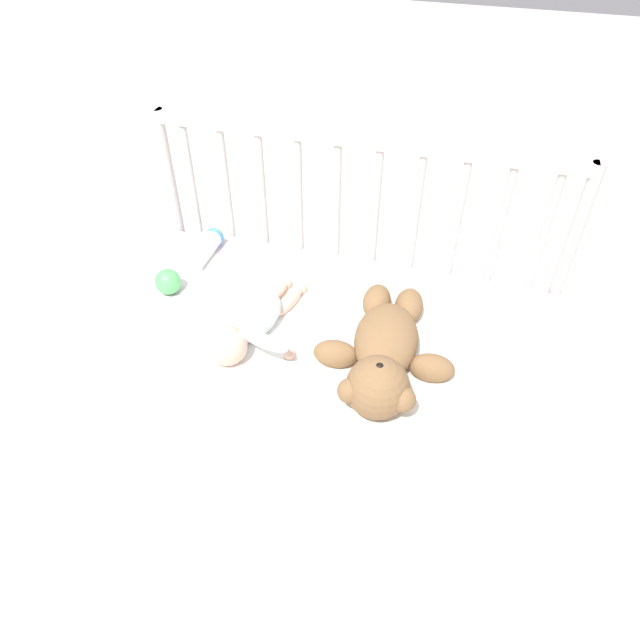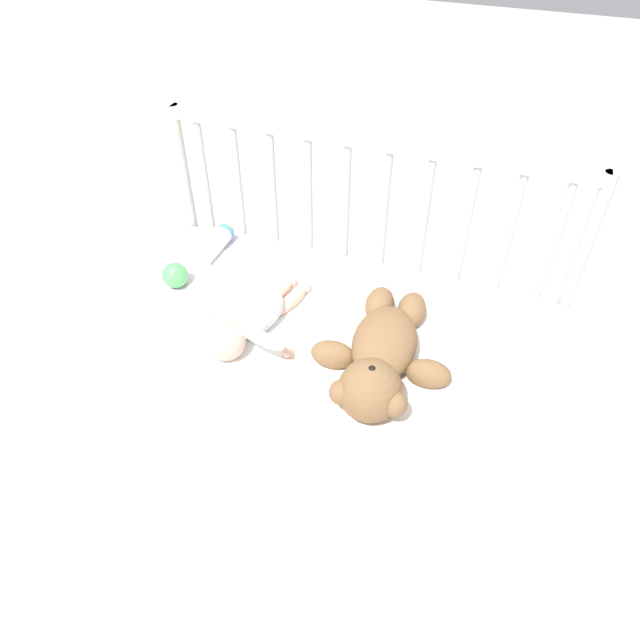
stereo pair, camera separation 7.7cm
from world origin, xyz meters
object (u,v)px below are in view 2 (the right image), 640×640
object	(u,v)px
baby	(251,321)
baby_bottle	(217,242)
toy_ball	(175,275)
teddy_bear	(381,355)

from	to	relation	value
baby	baby_bottle	xyz separation A→B (m)	(-0.27, 0.31, -0.01)
toy_ball	baby	bearing A→B (deg)	-20.02
toy_ball	baby_bottle	distance (m)	0.21
baby	baby_bottle	world-z (taller)	baby
toy_ball	baby_bottle	size ratio (longest dim) A/B	0.39
baby	toy_ball	world-z (taller)	baby
teddy_bear	toy_ball	world-z (taller)	teddy_bear
teddy_bear	baby_bottle	xyz separation A→B (m)	(-0.63, 0.33, -0.03)
toy_ball	baby_bottle	bearing A→B (deg)	82.70
teddy_bear	baby_bottle	size ratio (longest dim) A/B	2.52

